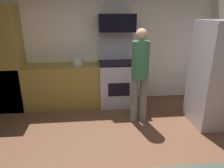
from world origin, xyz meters
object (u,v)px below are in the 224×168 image
refrigerator (220,75)px  stock_pot (77,61)px  oven_range (117,81)px  person_cook (140,72)px  microwave (117,23)px

refrigerator → stock_pot: (-2.53, 1.02, 0.07)m
stock_pot → refrigerator: bearing=-22.0°
oven_range → person_cook: (0.30, -0.83, 0.43)m
oven_range → refrigerator: refrigerator is taller
person_cook → stock_pot: bearing=144.0°
person_cook → microwave: bearing=108.3°
oven_range → refrigerator: (1.69, -1.02, 0.40)m
microwave → person_cook: bearing=-71.7°
microwave → person_cook: (0.30, -0.91, -0.79)m
refrigerator → person_cook: size_ratio=1.08×
oven_range → microwave: 1.23m
person_cook → stock_pot: person_cook is taller
refrigerator → person_cook: bearing=172.2°
microwave → person_cook: size_ratio=0.43×
person_cook → refrigerator: bearing=-7.8°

